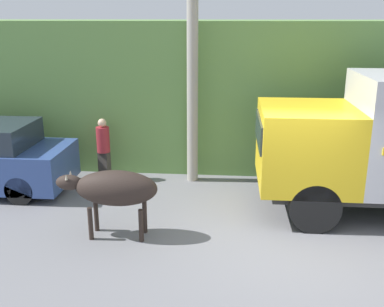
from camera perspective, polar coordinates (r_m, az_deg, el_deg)
ground_plane at (r=8.72m, az=11.88°, el=-11.25°), size 60.00×60.00×0.00m
hillside_embankment at (r=14.21m, az=9.47°, el=8.33°), size 32.00×5.35×3.97m
brown_cow at (r=8.58m, az=-9.91°, el=-4.42°), size 1.94×0.68×1.33m
pedestrian_on_hill at (r=11.69m, az=-11.18°, el=0.86°), size 0.42×0.42×1.62m
utility_pole at (r=11.04m, az=0.06°, el=11.31°), size 0.90×0.28×5.77m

